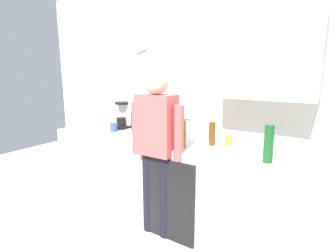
# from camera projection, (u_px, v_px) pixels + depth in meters

# --- Properties ---
(ground_plane) EXTENTS (8.00, 8.00, 0.00)m
(ground_plane) POSITION_uv_depth(u_px,v_px,m) (157.00, 232.00, 2.69)
(ground_plane) COLOR beige
(kitchen_counter) EXTENTS (3.00, 0.64, 0.88)m
(kitchen_counter) POSITION_uv_depth(u_px,v_px,m) (173.00, 181.00, 2.84)
(kitchen_counter) COLOR #B2B7BC
(kitchen_counter) RESTS_ON ground_plane
(dishwasher_panel) EXTENTS (0.56, 0.02, 0.79)m
(dishwasher_panel) POSITION_uv_depth(u_px,v_px,m) (168.00, 201.00, 2.50)
(dishwasher_panel) COLOR black
(dishwasher_panel) RESTS_ON ground_plane
(back_wall_assembly) EXTENTS (4.60, 0.42, 2.60)m
(back_wall_assembly) POSITION_uv_depth(u_px,v_px,m) (201.00, 93.00, 2.93)
(back_wall_assembly) COLOR silver
(back_wall_assembly) RESTS_ON ground_plane
(coffee_maker) EXTENTS (0.20, 0.20, 0.33)m
(coffee_maker) POSITION_uv_depth(u_px,v_px,m) (124.00, 116.00, 3.37)
(coffee_maker) COLOR black
(coffee_maker) RESTS_ON kitchen_counter
(bottle_dark_sauce) EXTENTS (0.06, 0.06, 0.18)m
(bottle_dark_sauce) POSITION_uv_depth(u_px,v_px,m) (179.00, 130.00, 2.86)
(bottle_dark_sauce) COLOR black
(bottle_dark_sauce) RESTS_ON kitchen_counter
(bottle_amber_beer) EXTENTS (0.06, 0.06, 0.23)m
(bottle_amber_beer) POSITION_uv_depth(u_px,v_px,m) (212.00, 133.00, 2.57)
(bottle_amber_beer) COLOR brown
(bottle_amber_beer) RESTS_ON kitchen_counter
(bottle_red_vinegar) EXTENTS (0.06, 0.06, 0.22)m
(bottle_red_vinegar) POSITION_uv_depth(u_px,v_px,m) (134.00, 122.00, 3.20)
(bottle_red_vinegar) COLOR maroon
(bottle_red_vinegar) RESTS_ON kitchen_counter
(bottle_green_wine) EXTENTS (0.07, 0.07, 0.30)m
(bottle_green_wine) POSITION_uv_depth(u_px,v_px,m) (269.00, 144.00, 2.08)
(bottle_green_wine) COLOR #195923
(bottle_green_wine) RESTS_ON kitchen_counter
(bottle_olive_oil) EXTENTS (0.06, 0.06, 0.25)m
(bottle_olive_oil) POSITION_uv_depth(u_px,v_px,m) (183.00, 133.00, 2.53)
(bottle_olive_oil) COLOR olive
(bottle_olive_oil) RESTS_ON kitchen_counter
(cup_blue_mug) EXTENTS (0.08, 0.08, 0.10)m
(cup_blue_mug) POSITION_uv_depth(u_px,v_px,m) (114.00, 127.00, 3.18)
(cup_blue_mug) COLOR #3351B2
(cup_blue_mug) RESTS_ON kitchen_counter
(cup_yellow_cup) EXTENTS (0.07, 0.07, 0.08)m
(cup_yellow_cup) POSITION_uv_depth(u_px,v_px,m) (228.00, 140.00, 2.62)
(cup_yellow_cup) COLOR yellow
(cup_yellow_cup) RESTS_ON kitchen_counter
(mixing_bowl) EXTENTS (0.22, 0.22, 0.08)m
(mixing_bowl) POSITION_uv_depth(u_px,v_px,m) (158.00, 134.00, 2.87)
(mixing_bowl) COLOR #4C72A5
(mixing_bowl) RESTS_ON kitchen_counter
(person_at_sink) EXTENTS (0.57, 0.22, 1.60)m
(person_at_sink) POSITION_uv_depth(u_px,v_px,m) (157.00, 141.00, 2.50)
(person_at_sink) COLOR black
(person_at_sink) RESTS_ON ground_plane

